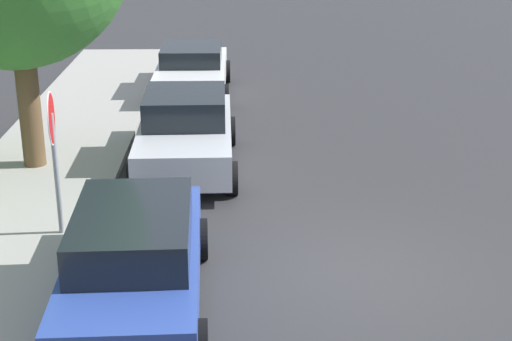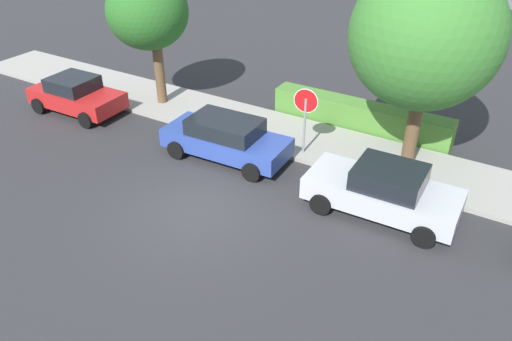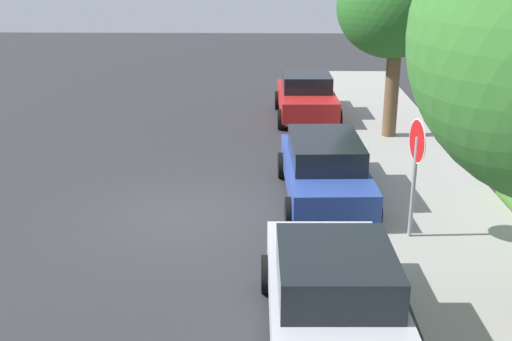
% 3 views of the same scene
% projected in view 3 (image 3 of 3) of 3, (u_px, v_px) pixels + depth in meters
% --- Properties ---
extents(ground_plane, '(60.00, 60.00, 0.00)m').
position_uv_depth(ground_plane, '(188.00, 215.00, 13.75)').
color(ground_plane, '#2D2D30').
extents(sidewalk_curb, '(32.00, 2.91, 0.14)m').
position_uv_depth(sidewalk_curb, '(443.00, 215.00, 13.62)').
color(sidewalk_curb, '#9E9B93').
rests_on(sidewalk_curb, ground_plane).
extents(stop_sign, '(0.84, 0.12, 2.49)m').
position_uv_depth(stop_sign, '(416.00, 159.00, 11.94)').
color(stop_sign, gray).
rests_on(stop_sign, ground_plane).
extents(parked_car_blue, '(4.41, 2.08, 1.46)m').
position_uv_depth(parked_car_blue, '(325.00, 168.00, 14.37)').
color(parked_car_blue, '#2D479E').
rests_on(parked_car_blue, ground_plane).
extents(parked_car_silver, '(4.36, 2.11, 1.55)m').
position_uv_depth(parked_car_silver, '(334.00, 297.00, 9.08)').
color(parked_car_silver, silver).
rests_on(parked_car_silver, ground_plane).
extents(parked_car_red, '(3.90, 2.08, 1.47)m').
position_uv_depth(parked_car_red, '(306.00, 97.00, 21.19)').
color(parked_car_red, red).
rests_on(parked_car_red, ground_plane).
extents(street_tree_mid_block, '(3.14, 3.14, 5.31)m').
position_uv_depth(street_tree_mid_block, '(393.00, 7.00, 17.99)').
color(street_tree_mid_block, brown).
rests_on(street_tree_mid_block, ground_plane).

